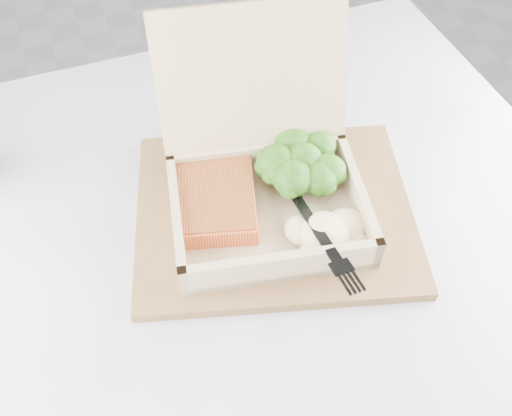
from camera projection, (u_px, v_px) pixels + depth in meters
name	position (u px, v px, depth m)	size (l,w,h in m)	color
floor	(386.00, 309.00, 1.47)	(4.00, 4.00, 0.00)	#97989D
cafe_table	(256.00, 343.00, 0.81)	(0.88, 0.88, 0.76)	black
serving_tray	(274.00, 212.00, 0.69)	(0.33, 0.26, 0.01)	brown
takeout_container	(263.00, 168.00, 0.66)	(0.26, 0.27, 0.20)	tan
salmon_fillet	(215.00, 199.00, 0.67)	(0.09, 0.12, 0.03)	orange
broccoli_pile	(303.00, 166.00, 0.69)	(0.11, 0.11, 0.04)	#3E7E1C
mashed_potatoes	(325.00, 233.00, 0.63)	(0.09, 0.08, 0.03)	#F6E39F
plastic_fork	(308.00, 213.00, 0.64)	(0.02, 0.16, 0.02)	black
receipt	(215.00, 114.00, 0.81)	(0.07, 0.14, 0.00)	white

